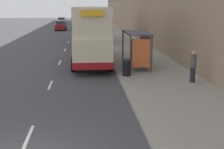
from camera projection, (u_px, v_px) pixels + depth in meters
pavement at (115, 35)px, 46.57m from camera, size 5.00×93.00×0.14m
lane_mark_0 at (28, 137)px, 10.66m from camera, size 0.12×2.00×0.01m
lane_mark_1 at (50, 85)px, 17.64m from camera, size 0.12×2.00×0.01m
lane_mark_2 at (60, 62)px, 24.63m from camera, size 0.12×2.00×0.01m
lane_mark_3 at (65, 50)px, 31.61m from camera, size 0.12×2.00×0.01m
lane_mark_4 at (68, 42)px, 38.59m from camera, size 0.12×2.00×0.01m
bus_shelter at (140, 43)px, 21.54m from camera, size 1.60×4.20×2.48m
double_decker_bus_near at (91, 34)px, 23.96m from camera, size 2.85×10.35×4.30m
double_decker_bus_ahead at (87, 24)px, 37.68m from camera, size 2.85×10.84×4.30m
car_0 at (84, 21)px, 73.67m from camera, size 1.98×4.36×1.75m
car_1 at (89, 24)px, 60.28m from camera, size 2.01×3.98×1.76m
car_2 at (61, 26)px, 56.72m from camera, size 1.94×4.27×1.72m
car_3 at (62, 21)px, 74.40m from camera, size 1.92×4.37×1.67m
pedestrian_at_shelter at (193, 66)px, 17.53m from camera, size 0.36×0.36×1.79m
pedestrian_1 at (132, 49)px, 24.92m from camera, size 0.34×0.34×1.71m
litter_bin at (127, 67)px, 19.28m from camera, size 0.55×0.55×1.05m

